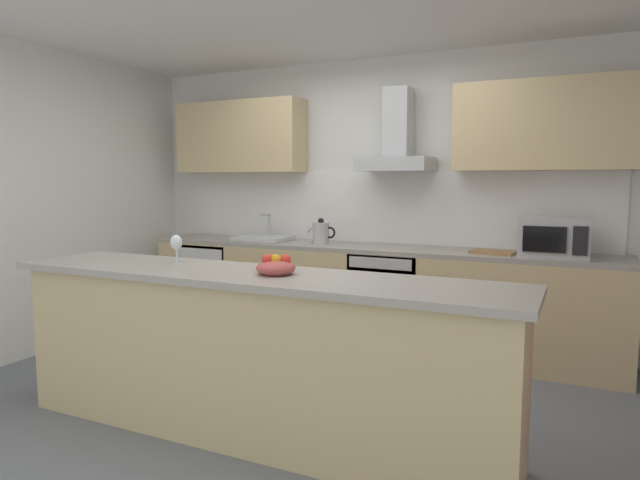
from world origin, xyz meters
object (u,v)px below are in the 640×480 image
microwave (554,237)px  range_hood (397,145)px  fruit_bowl (276,267)px  chopping_board (493,252)px  kettle (321,233)px  refrigerator (216,284)px  sink (263,237)px  wine_glass (176,243)px  oven (390,297)px

microwave → range_hood: bearing=173.1°
range_hood → fruit_bowl: 2.21m
fruit_bowl → chopping_board: size_ratio=0.65×
microwave → range_hood: 1.51m
kettle → fruit_bowl: 2.01m
refrigerator → chopping_board: size_ratio=2.50×
sink → range_hood: size_ratio=0.69×
sink → wine_glass: (0.49, -1.85, 0.16)m
refrigerator → microwave: size_ratio=1.70×
refrigerator → wine_glass: bearing=-60.3°
oven → refrigerator: size_ratio=0.94×
microwave → kettle: microwave is taller
oven → refrigerator: bearing=-179.9°
sink → kettle: bearing=-4.0°
microwave → sink: size_ratio=1.00×
microwave → fruit_bowl: microwave is taller
refrigerator → range_hood: size_ratio=1.18×
oven → kettle: 0.85m
oven → chopping_board: size_ratio=2.35×
kettle → microwave: bearing=0.2°
microwave → wine_glass: bearing=-139.4°
oven → microwave: microwave is taller
refrigerator → range_hood: 2.31m
kettle → range_hood: 1.03m
microwave → wine_glass: microwave is taller
chopping_board → sink: bearing=179.1°
range_hood → fruit_bowl: bearing=-90.9°
refrigerator → chopping_board: (2.72, -0.02, 0.49)m
range_hood → fruit_bowl: (-0.03, -2.07, -0.78)m
refrigerator → chopping_board: 2.76m
fruit_bowl → wine_glass: bearing=172.6°
microwave → chopping_board: bearing=179.5°
fruit_bowl → microwave: bearing=55.0°
refrigerator → chopping_board: chopping_board is taller
oven → microwave: 1.43m
sink → fruit_bowl: 2.33m
refrigerator → sink: size_ratio=1.70×
fruit_bowl → chopping_board: bearing=65.0°
oven → range_hood: (0.00, 0.13, 1.33)m
oven → microwave: (1.31, -0.03, 0.59)m
kettle → wine_glass: (-0.15, -1.81, 0.08)m
range_hood → wine_glass: range_hood is taller
kettle → range_hood: bearing=14.0°
range_hood → wine_glass: bearing=-112.3°
refrigerator → fruit_bowl: bearing=-46.7°
wine_glass → refrigerator: bearing=119.7°
kettle → fruit_bowl: kettle is taller
refrigerator → wine_glass: size_ratio=4.78×
sink → refrigerator: bearing=-178.6°
oven → wine_glass: size_ratio=4.50×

